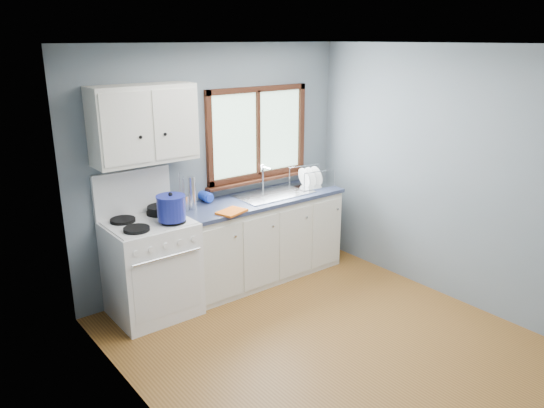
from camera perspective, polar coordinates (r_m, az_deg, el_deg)
floor at (r=4.78m, az=6.39°, el=-14.95°), size 3.20×3.60×0.02m
ceiling at (r=4.04m, az=7.64°, el=16.82°), size 3.20×3.60×0.02m
wall_back at (r=5.62m, az=-6.13°, el=4.05°), size 3.20×0.02×2.50m
wall_left at (r=3.37m, az=-13.01°, el=-5.61°), size 0.02×3.60×2.50m
wall_right at (r=5.46m, az=19.07°, el=2.79°), size 0.02×3.60×2.50m
gas_range at (r=5.15m, az=-12.87°, el=-6.46°), size 0.76×0.69×1.36m
base_cabinets at (r=5.81m, az=-1.22°, el=-4.08°), size 1.85×0.60×0.88m
countertop at (r=5.65m, az=-1.24°, el=0.54°), size 1.89×0.64×0.04m
sink at (r=5.77m, az=0.19°, el=0.47°), size 0.84×0.46×0.44m
window at (r=5.84m, az=-1.52°, el=6.91°), size 1.36×0.10×1.03m
upper_cabinets at (r=4.96m, az=-13.61°, el=8.35°), size 0.95×0.35×0.70m
skillet at (r=5.17m, az=-11.84°, el=-0.47°), size 0.41×0.32×0.05m
stockpot at (r=4.88m, az=-10.79°, el=-0.38°), size 0.33×0.33×0.26m
utensil_crock at (r=5.26m, az=-9.55°, el=0.12°), size 0.14×0.14×0.38m
thermos at (r=5.26m, az=-8.61°, el=1.16°), size 0.08×0.08×0.33m
soap_bottle at (r=5.42m, az=-6.69°, el=1.47°), size 0.11×0.11×0.28m
dish_towel at (r=5.16m, az=-4.36°, el=-0.83°), size 0.32×0.27×0.02m
dish_rack at (r=6.06m, az=4.24°, el=2.46°), size 0.48×0.39×0.23m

